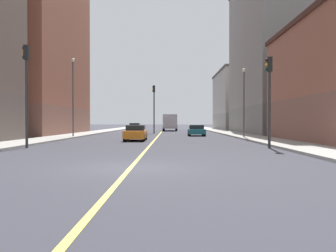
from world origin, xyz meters
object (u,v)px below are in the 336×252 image
Objects in this scene: traffic_light_left_near at (269,89)px; car_orange at (136,133)px; car_white at (135,127)px; building_left_far at (243,101)px; traffic_light_median_far at (154,103)px; building_right_midblock at (32,41)px; street_lamp_right_near at (73,90)px; traffic_light_right_near at (26,82)px; street_lamp_left_near at (244,95)px; car_teal at (196,130)px; building_left_mid at (279,52)px; box_truck at (170,122)px.

car_orange is (-9.01, 8.87, -3.00)m from traffic_light_left_near.
car_white is at bearing 106.61° from traffic_light_left_near.
traffic_light_left_near reaches higher than car_orange.
traffic_light_median_far is (-16.82, -25.42, -1.70)m from building_left_far.
street_lamp_right_near is at bearing -51.13° from building_right_midblock.
traffic_light_left_near is at bearing -45.94° from building_right_midblock.
car_white is at bearing 85.96° from traffic_light_right_near.
building_right_midblock is 4.20× the size of traffic_light_left_near.
street_lamp_right_near is 26.17m from car_white.
traffic_light_median_far is 17.24m from street_lamp_left_near.
traffic_light_right_near is 23.38m from car_teal.
traffic_light_median_far is (15.14, 3.48, -7.55)m from building_right_midblock.
traffic_light_left_near is 42.28m from car_white.
building_left_mid is 32.18m from building_right_midblock.
traffic_light_left_near is 28.90m from traffic_light_median_far.
building_left_far is at bearing 70.72° from car_teal.
box_truck is (-14.67, 15.38, -9.43)m from building_left_mid.
street_lamp_right_near reaches higher than car_teal.
box_truck is (-3.04, 23.38, 0.94)m from car_teal.
building_left_far is at bearing 66.17° from traffic_light_right_near.
traffic_light_left_near is 1.40× the size of car_white.
building_left_mid is at bearing -46.36° from box_truck.
street_lamp_right_near reaches higher than street_lamp_left_near.
car_teal is at bearing -66.40° from car_white.
building_left_far is 30.53m from traffic_light_median_far.
building_left_far is at bearing 57.42° from street_lamp_right_near.
building_left_mid is at bearing 34.50° from car_teal.
traffic_light_right_near is at bearing -86.21° from street_lamp_right_near.
building_left_mid is 30.05m from traffic_light_left_near.
car_teal is at bearing 98.83° from traffic_light_left_near.
traffic_light_left_near is 0.85× the size of street_lamp_left_near.
building_right_midblock is 5.45× the size of car_orange.
building_right_midblock is 5.89× the size of car_white.
building_right_midblock reaches higher than car_orange.
traffic_light_left_near reaches higher than car_white.
traffic_light_left_near is 43.73m from box_truck.
car_orange is at bearing -132.74° from building_left_mid.
car_orange reaches higher than car_teal.
car_orange is (-17.55, -18.99, -10.34)m from building_left_mid.
building_left_mid is at bearing 62.88° from street_lamp_left_near.
traffic_light_median_far is 0.83× the size of box_truck.
car_white is at bearing 95.52° from car_orange.
car_teal is at bearing 61.70° from car_orange.
building_left_mid is 28.35m from street_lamp_right_near.
box_truck is (9.77, 28.38, -3.31)m from street_lamp_right_near.
street_lamp_right_near is at bearing 136.91° from traffic_light_left_near.
building_right_midblock reaches higher than building_left_far.
car_teal is 23.59m from box_truck.
building_left_far is 58.09m from traffic_light_right_near.
traffic_light_left_near is 0.86× the size of traffic_light_median_far.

